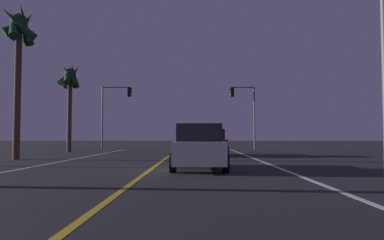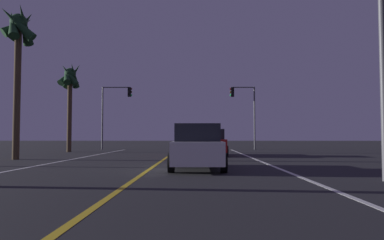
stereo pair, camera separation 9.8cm
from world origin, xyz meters
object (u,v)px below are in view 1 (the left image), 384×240
car_ahead_far (211,143)px  street_lamp_right_near (361,6)px  car_lead_same_lane (199,147)px  palm_tree_left_mid (19,37)px  traffic_light_near_right (243,104)px  street_lamp_left_mid (1,46)px  traffic_light_near_left (116,103)px  palm_tree_left_far (70,81)px

car_ahead_far → street_lamp_right_near: 14.13m
car_lead_same_lane → palm_tree_left_mid: (-9.72, 5.41, 5.79)m
traffic_light_near_right → street_lamp_left_mid: size_ratio=0.75×
street_lamp_right_near → car_ahead_far: bearing=-74.0°
car_lead_same_lane → traffic_light_near_left: (-7.76, 20.10, 3.56)m
car_lead_same_lane → car_ahead_far: bearing=-5.2°
car_ahead_far → car_lead_same_lane: size_ratio=1.00×
street_lamp_left_mid → palm_tree_left_mid: (-1.36, 4.19, 1.55)m
traffic_light_near_left → street_lamp_right_near: street_lamp_right_near is taller
street_lamp_left_mid → palm_tree_left_far: street_lamp_left_mid is taller
car_ahead_far → street_lamp_left_mid: size_ratio=0.54×
traffic_light_near_left → palm_tree_left_mid: (-1.97, -14.69, 2.23)m
car_lead_same_lane → street_lamp_left_mid: street_lamp_left_mid is taller
traffic_light_near_right → palm_tree_left_mid: 20.49m
car_ahead_far → palm_tree_left_far: (-11.12, 5.22, 4.83)m
street_lamp_right_near → traffic_light_near_left: bearing=-62.4°
car_ahead_far → street_lamp_left_mid: bearing=131.9°
street_lamp_left_mid → palm_tree_left_far: 13.63m
traffic_light_near_left → palm_tree_left_mid: 14.99m
car_ahead_far → palm_tree_left_mid: size_ratio=0.51×
palm_tree_left_far → car_ahead_far: bearing=-25.2°
palm_tree_left_mid → street_lamp_right_near: bearing=-31.9°
street_lamp_right_near → palm_tree_left_far: bearing=-50.8°
car_ahead_far → street_lamp_left_mid: (-9.22, -8.26, 4.24)m
car_lead_same_lane → traffic_light_near_right: (4.37, 20.10, 3.52)m
car_ahead_far → traffic_light_near_right: 11.73m
car_lead_same_lane → palm_tree_left_mid: bearing=60.9°
traffic_light_near_right → street_lamp_right_near: street_lamp_right_near is taller
traffic_light_near_right → car_ahead_far: bearing=71.7°
street_lamp_left_mid → traffic_light_near_right: bearing=56.0°
traffic_light_near_left → street_lamp_left_mid: (-0.60, -18.88, 0.68)m
car_ahead_far → car_lead_same_lane: same height
car_lead_same_lane → street_lamp_left_mid: (-8.36, 1.22, 4.24)m
car_ahead_far → traffic_light_near_right: (3.51, 10.63, 3.52)m
traffic_light_near_left → palm_tree_left_mid: size_ratio=0.71×
traffic_light_near_right → street_lamp_left_mid: (-12.73, -18.88, 0.72)m
palm_tree_left_far → street_lamp_right_near: bearing=-50.8°
street_lamp_right_near → palm_tree_left_far: size_ratio=1.07×
street_lamp_right_near → palm_tree_left_mid: 16.94m
car_ahead_far → palm_tree_left_mid: bearing=111.0°
car_ahead_far → traffic_light_near_left: 14.14m
traffic_light_near_left → street_lamp_right_near: 26.65m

